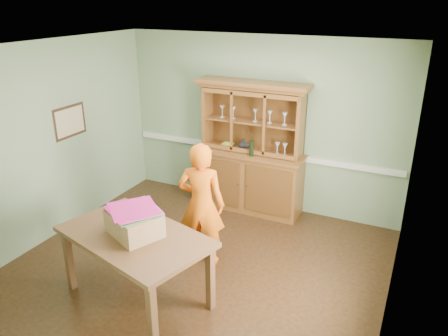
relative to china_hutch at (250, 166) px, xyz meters
The scene contains 14 objects.
floor 1.91m from the china_hutch, 88.16° to the right, with size 4.50×4.50×0.00m, color #432B15.
ceiling 2.66m from the china_hutch, 88.16° to the right, with size 4.50×4.50×0.00m, color white.
wall_back 0.67m from the china_hutch, 76.18° to the left, with size 4.50×4.50×0.00m, color gray.
wall_left 2.89m from the china_hutch, 141.11° to the right, with size 4.00×4.00×0.00m, color gray.
wall_right 2.97m from the china_hutch, 37.48° to the right, with size 4.00×4.00×0.00m, color gray.
wall_front 3.82m from the china_hutch, 89.14° to the right, with size 4.50×4.50×0.00m, color gray.
chair_rail 0.28m from the china_hutch, 74.58° to the left, with size 4.41×0.05×0.08m, color silver.
framed_map 2.75m from the china_hutch, 145.94° to the right, with size 0.03×0.60×0.46m.
window_panel 3.18m from the china_hutch, 42.14° to the right, with size 0.03×0.96×1.36m.
china_hutch is the anchor object (origin of this frame).
dining_table 2.66m from the china_hutch, 95.53° to the right, with size 1.85×1.39×0.82m.
cardboard_box 2.66m from the china_hutch, 95.49° to the right, with size 0.55×0.44×0.26m, color tan.
kite_stack 2.66m from the china_hutch, 95.93° to the right, with size 0.67×0.67×0.04m.
person 1.68m from the china_hutch, 88.63° to the right, with size 0.59×0.39×1.61m, color orange.
Camera 1 is at (2.33, -4.17, 3.22)m, focal length 35.00 mm.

